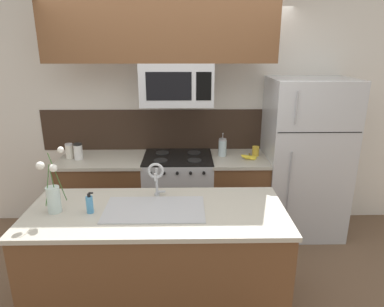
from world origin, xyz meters
The scene contains 19 objects.
ground_plane centered at (0.00, 0.00, 0.00)m, with size 10.00×10.00×0.00m, color brown.
rear_partition centered at (0.30, 1.28, 1.30)m, with size 5.20×0.10×2.60m, color silver.
splash_band centered at (0.00, 1.22, 1.15)m, with size 3.19×0.01×0.48m, color #332319.
back_counter_left centered at (-0.84, 0.90, 0.46)m, with size 0.94×0.65×0.91m.
back_counter_right centered at (0.68, 0.90, 0.46)m, with size 0.63×0.65×0.91m.
stove_range centered at (0.00, 0.90, 0.46)m, with size 0.76×0.64×0.93m.
microwave centered at (0.00, 0.88, 1.72)m, with size 0.74×0.40×0.43m.
upper_cabinet_band centered at (-0.16, 0.85, 2.23)m, with size 2.28×0.34×0.60m, color brown.
refrigerator centered at (1.42, 0.92, 0.89)m, with size 0.87×0.74×1.78m.
storage_jar_tall centered at (-1.19, 0.91, 0.99)m, with size 0.08×0.08×0.17m.
storage_jar_medium centered at (-1.09, 0.87, 1.00)m, with size 0.09×0.09×0.18m.
banana_bunch centered at (0.78, 0.84, 0.93)m, with size 0.19×0.12×0.08m.
french_press centered at (0.50, 0.96, 1.01)m, with size 0.09×0.09×0.27m.
coffee_tin centered at (0.87, 0.95, 0.97)m, with size 0.08×0.08×0.11m, color gold.
island_counter centered at (-0.14, -0.35, 0.46)m, with size 1.97×0.83×0.91m.
kitchen_sink centered at (-0.15, -0.35, 0.84)m, with size 0.76×0.44×0.16m.
sink_faucet centered at (-0.15, -0.13, 1.11)m, with size 0.14×0.14×0.31m.
dish_soap_bottle centered at (-0.63, -0.39, 0.98)m, with size 0.06×0.05×0.16m.
flower_vase centered at (-0.90, -0.37, 1.05)m, with size 0.18×0.15×0.49m.
Camera 1 is at (0.09, -2.70, 2.11)m, focal length 32.00 mm.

